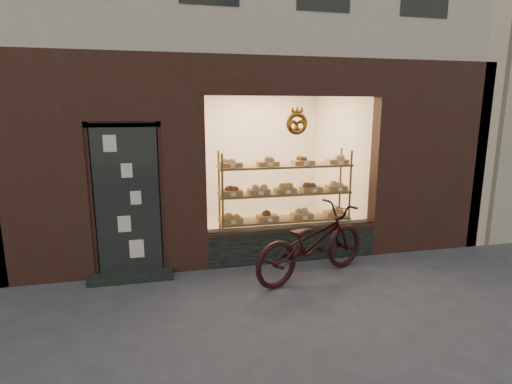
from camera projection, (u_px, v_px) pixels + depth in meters
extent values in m
plane|color=#3A393D|center=(313.00, 334.00, 4.27)|extent=(90.00, 90.00, 0.00)
cube|color=black|center=(292.00, 243.00, 6.34)|extent=(2.70, 0.25, 0.55)
cube|color=black|center=(128.00, 201.00, 5.57)|extent=(0.90, 0.04, 2.15)
cube|color=black|center=(132.00, 276.00, 5.64)|extent=(1.15, 0.35, 0.08)
torus|color=#BD7423|center=(297.00, 124.00, 5.86)|extent=(0.33, 0.07, 0.33)
cube|color=brown|center=(284.00, 247.00, 6.79)|extent=(2.20, 0.45, 0.04)
cube|color=brown|center=(285.00, 219.00, 6.69)|extent=(2.20, 0.45, 0.03)
cube|color=brown|center=(285.00, 193.00, 6.60)|extent=(2.20, 0.45, 0.04)
cube|color=brown|center=(285.00, 166.00, 6.51)|extent=(2.20, 0.45, 0.04)
cylinder|color=brown|center=(223.00, 208.00, 6.21)|extent=(0.04, 0.04, 1.70)
cylinder|color=brown|center=(349.00, 201.00, 6.68)|extent=(0.04, 0.04, 1.70)
cylinder|color=brown|center=(219.00, 202.00, 6.58)|extent=(0.04, 0.04, 1.70)
cylinder|color=brown|center=(340.00, 196.00, 7.05)|extent=(0.04, 0.04, 1.70)
cube|color=brown|center=(232.00, 219.00, 6.48)|extent=(0.34, 0.24, 0.07)
sphere|color=#C67542|center=(232.00, 214.00, 6.47)|extent=(0.11, 0.11, 0.11)
cube|color=white|center=(234.00, 222.00, 6.31)|extent=(0.07, 0.01, 0.05)
cube|color=brown|center=(267.00, 217.00, 6.61)|extent=(0.34, 0.24, 0.07)
sphere|color=#492E1A|center=(267.00, 212.00, 6.60)|extent=(0.11, 0.11, 0.11)
cube|color=white|center=(270.00, 220.00, 6.44)|extent=(0.08, 0.01, 0.05)
cube|color=brown|center=(302.00, 215.00, 6.75)|extent=(0.34, 0.24, 0.07)
sphere|color=tan|center=(302.00, 210.00, 6.73)|extent=(0.11, 0.11, 0.11)
cube|color=white|center=(305.00, 218.00, 6.57)|extent=(0.07, 0.01, 0.05)
cube|color=brown|center=(335.00, 213.00, 6.88)|extent=(0.34, 0.24, 0.07)
sphere|color=#C67542|center=(335.00, 208.00, 6.86)|extent=(0.11, 0.11, 0.11)
cube|color=white|center=(339.00, 216.00, 6.70)|extent=(0.08, 0.01, 0.05)
cube|color=brown|center=(231.00, 192.00, 6.39)|extent=(0.34, 0.24, 0.07)
sphere|color=#492E1A|center=(231.00, 187.00, 6.37)|extent=(0.11, 0.11, 0.11)
cube|color=white|center=(233.00, 195.00, 6.21)|extent=(0.07, 0.01, 0.06)
cube|color=brown|center=(259.00, 191.00, 6.49)|extent=(0.34, 0.24, 0.07)
sphere|color=tan|center=(259.00, 186.00, 6.47)|extent=(0.11, 0.11, 0.11)
cube|color=white|center=(261.00, 193.00, 6.31)|extent=(0.07, 0.01, 0.06)
cube|color=brown|center=(285.00, 190.00, 6.59)|extent=(0.34, 0.24, 0.07)
sphere|color=#C67542|center=(285.00, 185.00, 6.57)|extent=(0.11, 0.11, 0.11)
cube|color=white|center=(288.00, 192.00, 6.41)|extent=(0.07, 0.01, 0.06)
cube|color=brown|center=(311.00, 189.00, 6.69)|extent=(0.34, 0.24, 0.07)
sphere|color=#492E1A|center=(311.00, 184.00, 6.67)|extent=(0.11, 0.11, 0.11)
cube|color=white|center=(315.00, 191.00, 6.51)|extent=(0.07, 0.01, 0.06)
cube|color=brown|center=(336.00, 187.00, 6.79)|extent=(0.34, 0.24, 0.07)
sphere|color=tan|center=(336.00, 183.00, 6.77)|extent=(0.11, 0.11, 0.11)
cube|color=white|center=(340.00, 190.00, 6.61)|extent=(0.08, 0.01, 0.06)
cube|color=brown|center=(231.00, 164.00, 6.30)|extent=(0.34, 0.24, 0.07)
sphere|color=tan|center=(231.00, 159.00, 6.28)|extent=(0.11, 0.11, 0.11)
cube|color=white|center=(233.00, 166.00, 6.12)|extent=(0.07, 0.01, 0.06)
cube|color=brown|center=(268.00, 163.00, 6.43)|extent=(0.34, 0.24, 0.07)
sphere|color=#C67542|center=(268.00, 158.00, 6.41)|extent=(0.11, 0.11, 0.11)
cube|color=white|center=(271.00, 165.00, 6.26)|extent=(0.08, 0.01, 0.06)
cube|color=brown|center=(303.00, 162.00, 6.56)|extent=(0.34, 0.24, 0.07)
sphere|color=#492E1A|center=(303.00, 157.00, 6.55)|extent=(0.11, 0.11, 0.11)
cube|color=white|center=(307.00, 164.00, 6.39)|extent=(0.07, 0.01, 0.06)
cube|color=brown|center=(337.00, 161.00, 6.70)|extent=(0.34, 0.24, 0.07)
sphere|color=tan|center=(337.00, 156.00, 6.68)|extent=(0.11, 0.11, 0.11)
cube|color=white|center=(342.00, 163.00, 6.52)|extent=(0.08, 0.01, 0.06)
imported|color=black|center=(312.00, 242.00, 5.63)|extent=(2.06, 1.36, 1.03)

